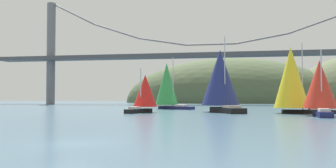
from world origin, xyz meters
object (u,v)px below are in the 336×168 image
(sailboat_yellow_sail, at_px, (292,78))
(sailboat_green_sail, at_px, (167,85))
(sailboat_red_spinnaker, at_px, (145,92))
(sailboat_navy_sail, at_px, (221,79))
(sailboat_scarlet_sail, at_px, (320,86))

(sailboat_yellow_sail, bearing_deg, sailboat_green_sail, 144.30)
(sailboat_green_sail, bearing_deg, sailboat_red_spinnaker, -90.72)
(sailboat_navy_sail, xyz_separation_m, sailboat_scarlet_sail, (13.07, -9.69, -1.43))
(sailboat_yellow_sail, xyz_separation_m, sailboat_scarlet_sail, (2.49, -7.01, -1.31))
(sailboat_navy_sail, xyz_separation_m, sailboat_yellow_sail, (10.58, -2.68, -0.12))
(sailboat_scarlet_sail, bearing_deg, sailboat_red_spinnaker, 167.18)
(sailboat_navy_sail, bearing_deg, sailboat_yellow_sail, -14.22)
(sailboat_yellow_sail, xyz_separation_m, sailboat_green_sail, (-21.89, 15.72, -0.39))
(sailboat_navy_sail, distance_m, sailboat_yellow_sail, 10.91)
(sailboat_red_spinnaker, height_order, sailboat_green_sail, sailboat_green_sail)
(sailboat_scarlet_sail, height_order, sailboat_green_sail, sailboat_green_sail)
(sailboat_scarlet_sail, xyz_separation_m, sailboat_green_sail, (-24.38, 22.74, 0.93))
(sailboat_navy_sail, distance_m, sailboat_red_spinnaker, 12.41)
(sailboat_yellow_sail, bearing_deg, sailboat_navy_sail, 165.78)
(sailboat_navy_sail, height_order, sailboat_green_sail, sailboat_navy_sail)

